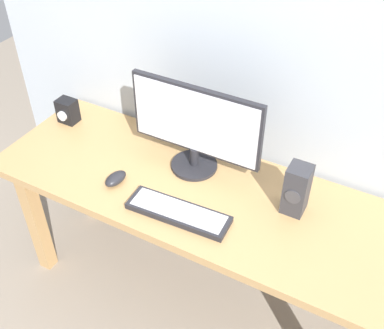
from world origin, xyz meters
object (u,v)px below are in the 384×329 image
Objects in this scene: desk at (197,207)px; keyboard_primary at (178,212)px; speaker_right at (297,189)px; monitor at (195,126)px; mouse at (116,179)px; audio_controller at (67,111)px.

keyboard_primary is (0.01, -0.16, 0.11)m from desk.
desk is at bearing -168.57° from speaker_right.
monitor is 1.39× the size of keyboard_primary.
mouse is at bearing -163.74° from speaker_right.
audio_controller reaches higher than keyboard_primary.
monitor is (-0.08, 0.13, 0.31)m from desk.
speaker_right is at bearing -2.63° from audio_controller.
speaker_right is at bearing -6.22° from monitor.
monitor is at bearing 173.78° from speaker_right.
keyboard_primary is at bearing -20.59° from audio_controller.
speaker_right is (0.69, 0.20, 0.08)m from mouse.
speaker_right is at bearing 23.95° from mouse.
desk is 0.44m from speaker_right.
monitor is 4.89× the size of audio_controller.
desk is 3.08× the size of monitor.
desk is 0.36m from mouse.
desk is 0.20m from keyboard_primary.
desk is at bearing -9.57° from audio_controller.
desk is 8.43× the size of speaker_right.
desk is 16.56× the size of mouse.
monitor is 5.37× the size of mouse.
keyboard_primary is (0.08, -0.29, -0.19)m from monitor.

